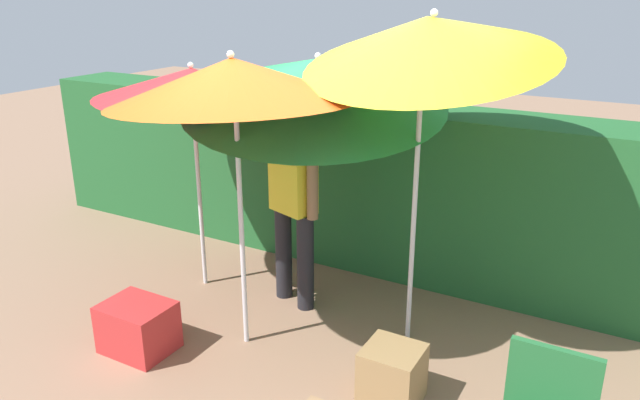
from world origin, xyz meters
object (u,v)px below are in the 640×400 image
umbrella_yellow (313,82)px  umbrella_navy (192,85)px  crate_cardboard (392,375)px  cooler_box (138,327)px  umbrella_rainbow (428,40)px  umbrella_orange (233,81)px  person_vendor (293,197)px

umbrella_yellow → umbrella_navy: size_ratio=1.15×
crate_cardboard → cooler_box: bearing=-169.1°
umbrella_rainbow → umbrella_orange: 1.28m
person_vendor → cooler_box: (-0.62, -1.18, -0.75)m
umbrella_rainbow → umbrella_yellow: (-0.98, 0.22, -0.37)m
umbrella_orange → umbrella_yellow: size_ratio=0.95×
person_vendor → cooler_box: bearing=-117.7°
umbrella_yellow → person_vendor: bearing=-125.4°
umbrella_orange → umbrella_yellow: bearing=82.8°
crate_cardboard → umbrella_navy: bearing=161.2°
umbrella_orange → cooler_box: (-0.62, -0.47, -1.77)m
umbrella_orange → cooler_box: bearing=-142.8°
umbrella_yellow → umbrella_navy: (-0.99, -0.25, -0.06)m
crate_cardboard → umbrella_rainbow: bearing=101.6°
person_vendor → crate_cardboard: (1.23, -0.82, -0.74)m
umbrella_yellow → umbrella_rainbow: bearing=-12.7°
umbrella_rainbow → umbrella_orange: bearing=-149.5°
umbrella_orange → umbrella_yellow: umbrella_yellow is taller
umbrella_rainbow → cooler_box: umbrella_rainbow is taller
person_vendor → umbrella_navy: bearing=-173.4°
umbrella_rainbow → umbrella_orange: (-1.08, -0.64, -0.26)m
person_vendor → cooler_box: person_vendor is taller
umbrella_navy → crate_cardboard: (2.12, -0.72, -1.58)m
umbrella_orange → cooler_box: size_ratio=4.42×
umbrella_rainbow → person_vendor: size_ratio=1.36×
cooler_box → umbrella_navy: bearing=103.9°
umbrella_navy → crate_cardboard: umbrella_navy is taller
cooler_box → crate_cardboard: crate_cardboard is taller
umbrella_orange → umbrella_navy: size_ratio=1.10×
umbrella_rainbow → umbrella_navy: 2.01m
umbrella_rainbow → crate_cardboard: umbrella_rainbow is taller
umbrella_rainbow → crate_cardboard: size_ratio=6.57×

